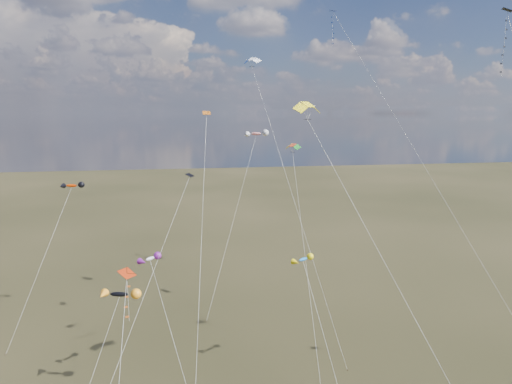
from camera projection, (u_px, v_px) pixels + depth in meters
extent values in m
cube|color=black|center=(507.00, 10.00, 40.33)|extent=(1.11, 1.13, 0.35)
cube|color=#0D0B43|center=(333.00, 11.00, 65.88)|extent=(1.12, 1.11, 0.28)
cylinder|color=silver|center=(422.00, 162.00, 58.51)|extent=(16.31, 25.33, 41.57)
cube|color=black|center=(190.00, 175.00, 47.37)|extent=(1.01, 1.02, 0.30)
cylinder|color=silver|center=(144.00, 296.00, 41.97)|extent=(9.37, 13.12, 20.61)
cube|color=#A5270A|center=(127.00, 273.00, 32.96)|extent=(1.36, 1.37, 0.48)
cube|color=#C15A0F|center=(207.00, 113.00, 50.93)|extent=(0.88, 0.80, 0.40)
cylinder|color=silver|center=(201.00, 260.00, 42.23)|extent=(3.08, 22.13, 27.00)
cylinder|color=silver|center=(404.00, 290.00, 34.11)|extent=(10.80, 16.39, 27.68)
cylinder|color=silver|center=(296.00, 201.00, 52.87)|extent=(7.54, 16.54, 33.70)
cube|color=#332316|center=(348.00, 370.00, 48.35)|extent=(0.10, 0.10, 0.12)
cylinder|color=silver|center=(306.00, 257.00, 49.84)|extent=(2.01, 20.35, 22.96)
ellipsoid|color=black|center=(119.00, 294.00, 42.25)|extent=(3.65, 1.76, 1.02)
cylinder|color=silver|center=(97.00, 361.00, 40.56)|extent=(3.83, 4.67, 10.39)
ellipsoid|color=red|center=(72.00, 186.00, 58.64)|extent=(3.02, 1.59, 0.97)
cylinder|color=silver|center=(41.00, 265.00, 55.04)|extent=(6.27, 9.47, 17.77)
cube|color=#332316|center=(6.00, 355.00, 51.42)|extent=(0.10, 0.10, 0.12)
ellipsoid|color=silver|center=(150.00, 259.00, 43.70)|extent=(2.06, 2.02, 0.84)
cylinder|color=silver|center=(175.00, 345.00, 40.58)|extent=(4.32, 9.50, 13.20)
ellipsoid|color=red|center=(256.00, 134.00, 73.35)|extent=(3.55, 2.08, 1.26)
cylinder|color=silver|center=(234.00, 218.00, 66.46)|extent=(9.59, 16.69, 23.73)
cube|color=#332316|center=(206.00, 322.00, 59.57)|extent=(0.10, 0.10, 0.12)
ellipsoid|color=blue|center=(303.00, 259.00, 46.11)|extent=(2.40, 1.89, 0.78)
cylinder|color=silver|center=(326.00, 341.00, 42.14)|extent=(1.55, 10.62, 12.37)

